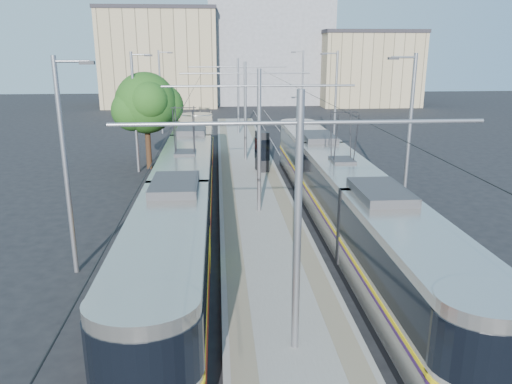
{
  "coord_description": "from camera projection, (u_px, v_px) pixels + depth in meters",
  "views": [
    {
      "loc": [
        -1.99,
        -15.94,
        8.26
      ],
      "look_at": [
        -0.24,
        6.89,
        1.6
      ],
      "focal_mm": 35.0,
      "sensor_mm": 36.0,
      "label": 1
    }
  ],
  "objects": [
    {
      "name": "building_left",
      "position": [
        161.0,
        57.0,
        72.51
      ],
      "size": [
        16.32,
        12.24,
        13.67
      ],
      "color": "tan",
      "rests_on": "ground"
    },
    {
      "name": "building_right",
      "position": [
        367.0,
        68.0,
        73.23
      ],
      "size": [
        14.28,
        10.2,
        10.64
      ],
      "color": "tan",
      "rests_on": "ground"
    },
    {
      "name": "ground",
      "position": [
        277.0,
        289.0,
        17.71
      ],
      "size": [
        160.0,
        160.0,
        0.0
      ],
      "primitive_type": "plane",
      "color": "black",
      "rests_on": "ground"
    },
    {
      "name": "tactile_strip_right",
      "position": [
        269.0,
        168.0,
        34.01
      ],
      "size": [
        0.7,
        50.0,
        0.01
      ],
      "primitive_type": "cube",
      "color": "gray",
      "rests_on": "platform"
    },
    {
      "name": "tram_right",
      "position": [
        341.0,
        192.0,
        22.99
      ],
      "size": [
        2.43,
        27.65,
        5.5
      ],
      "color": "black",
      "rests_on": "ground"
    },
    {
      "name": "track_arrow",
      "position": [
        167.0,
        341.0,
        14.57
      ],
      "size": [
        1.2,
        5.0,
        0.01
      ],
      "primitive_type": "cube",
      "color": "silver",
      "rests_on": "ground"
    },
    {
      "name": "catenary",
      "position": [
        251.0,
        112.0,
        30.0
      ],
      "size": [
        9.2,
        70.0,
        7.0
      ],
      "color": "gray",
      "rests_on": "platform"
    },
    {
      "name": "tactile_strip_left",
      "position": [
        227.0,
        169.0,
        33.8
      ],
      "size": [
        0.7,
        50.0,
        0.01
      ],
      "primitive_type": "cube",
      "color": "gray",
      "rests_on": "platform"
    },
    {
      "name": "building_centre",
      "position": [
        268.0,
        47.0,
        77.12
      ],
      "size": [
        18.36,
        14.28,
        16.54
      ],
      "color": "gray",
      "rests_on": "ground"
    },
    {
      "name": "tram_left",
      "position": [
        187.0,
        185.0,
        24.66
      ],
      "size": [
        2.43,
        31.56,
        5.5
      ],
      "color": "black",
      "rests_on": "ground"
    },
    {
      "name": "platform",
      "position": [
        248.0,
        171.0,
        33.95
      ],
      "size": [
        4.0,
        50.0,
        0.3
      ],
      "primitive_type": "cube",
      "color": "gray",
      "rests_on": "ground"
    },
    {
      "name": "shelter",
      "position": [
        262.0,
        150.0,
        33.05
      ],
      "size": [
        0.94,
        1.31,
        2.63
      ],
      "rotation": [
        0.0,
        0.0,
        0.19
      ],
      "color": "black",
      "rests_on": "platform"
    },
    {
      "name": "rails",
      "position": [
        248.0,
        173.0,
        33.98
      ],
      "size": [
        8.71,
        70.0,
        0.03
      ],
      "color": "gray",
      "rests_on": "ground"
    },
    {
      "name": "tree",
      "position": [
        150.0,
        104.0,
        34.28
      ],
      "size": [
        4.6,
        4.25,
        6.68
      ],
      "color": "#382314",
      "rests_on": "ground"
    },
    {
      "name": "street_lamps",
      "position": [
        245.0,
        105.0,
        36.65
      ],
      "size": [
        15.18,
        38.22,
        8.0
      ],
      "color": "gray",
      "rests_on": "ground"
    }
  ]
}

